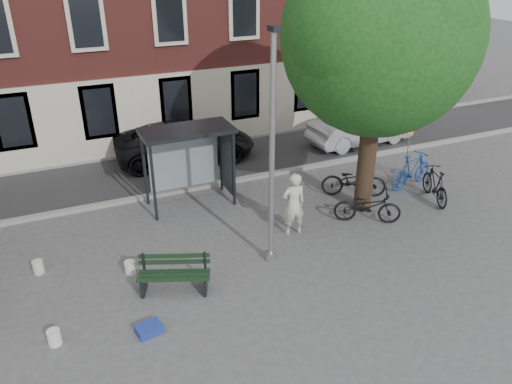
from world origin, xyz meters
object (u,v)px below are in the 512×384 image
object	(u,v)px
car_silver	(360,127)
bike_b	(412,170)
painter	(294,204)
bike_a	(354,180)
car_dark	(185,141)
bike_c	(367,206)
bike_d	(435,185)
bus_shelter	(199,147)
lamppost	(272,166)
bench	(174,276)
notice_sign	(410,136)

from	to	relation	value
car_silver	bike_b	bearing A→B (deg)	167.28
painter	bike_a	world-z (taller)	painter
bike_b	car_dark	distance (m)	8.62
car_dark	car_silver	size ratio (longest dim) A/B	1.19
bike_c	bike_d	xyz separation A→B (m)	(2.90, 0.31, 0.04)
bus_shelter	car_dark	bearing A→B (deg)	81.26
car_silver	car_dark	bearing A→B (deg)	77.08
lamppost	bike_c	bearing A→B (deg)	10.90
bus_shelter	car_dark	distance (m)	3.91
bike_a	car_dark	bearing A→B (deg)	66.34
bike_c	bike_d	bearing A→B (deg)	-53.73
bike_c	bike_d	distance (m)	2.92
bench	car_silver	xyz separation A→B (m)	(9.99, 6.70, 0.34)
bench	bike_a	distance (m)	7.42
lamppost	car_dark	distance (m)	8.05
bike_d	car_silver	distance (m)	5.52
bus_shelter	notice_sign	distance (m)	7.66
bike_c	car_silver	world-z (taller)	car_silver
bench	car_silver	size ratio (longest dim) A/B	0.40
bus_shelter	bike_d	distance (m)	7.87
bike_a	car_silver	xyz separation A→B (m)	(3.04, 4.10, 0.18)
car_silver	painter	bearing A→B (deg)	129.43
bike_a	bike_c	distance (m)	1.79
lamppost	car_silver	size ratio (longest dim) A/B	1.34
painter	bike_a	xyz separation A→B (m)	(3.02, 1.37, -0.40)
lamppost	bike_b	xyz separation A→B (m)	(6.50, 2.19, -2.17)
bike_a	car_dark	world-z (taller)	car_dark
bench	bike_b	bearing A→B (deg)	36.48
car_silver	bike_d	bearing A→B (deg)	169.45
bench	car_silver	bearing A→B (deg)	55.62
lamppost	notice_sign	size ratio (longest dim) A/B	2.99
notice_sign	bus_shelter	bearing A→B (deg)	158.75
lamppost	bench	world-z (taller)	lamppost
bike_d	bike_a	bearing A→B (deg)	-12.63
lamppost	car_silver	distance (m)	9.93
bus_shelter	bike_c	world-z (taller)	bus_shelter
painter	bench	world-z (taller)	painter
bench	bike_c	xyz separation A→B (m)	(6.32, 0.93, 0.12)
lamppost	bike_a	bearing A→B (deg)	29.25
notice_sign	lamppost	bearing A→B (deg)	-169.69
notice_sign	bike_b	bearing A→B (deg)	-131.76
bus_shelter	car_silver	xyz separation A→B (m)	(7.87, 2.36, -1.17)
bike_d	car_dark	world-z (taller)	car_dark
car_dark	bench	bearing A→B (deg)	167.12
car_dark	bike_d	bearing A→B (deg)	-130.50
bike_b	car_silver	size ratio (longest dim) A/B	0.45
bike_a	notice_sign	world-z (taller)	notice_sign
car_dark	notice_sign	distance (m)	8.50
bike_a	car_dark	distance (m)	6.91
bike_d	lamppost	bearing A→B (deg)	27.11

